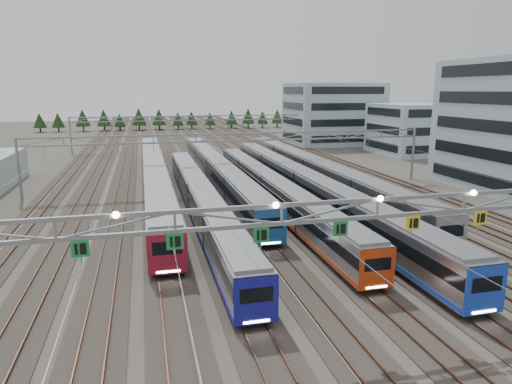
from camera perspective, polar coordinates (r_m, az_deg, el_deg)
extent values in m
plane|color=#47423A|center=(29.04, 14.10, -16.02)|extent=(400.00, 400.00, 0.00)
cube|color=#2D2823|center=(123.70, -8.06, 6.17)|extent=(54.00, 260.00, 0.08)
cube|color=brown|center=(123.73, -19.93, 5.60)|extent=(0.08, 260.00, 0.16)
cube|color=brown|center=(128.78, 3.35, 6.58)|extent=(0.08, 260.00, 0.16)
cube|color=brown|center=(123.62, -8.40, 6.22)|extent=(0.08, 260.00, 0.16)
cube|color=brown|center=(123.76, -7.73, 6.24)|extent=(0.08, 260.00, 0.16)
cube|color=black|center=(66.08, -12.52, 0.72)|extent=(2.44, 64.53, 0.37)
cube|color=#9EA0A5|center=(65.74, -12.59, 2.25)|extent=(2.87, 65.84, 3.23)
cube|color=black|center=(65.67, -12.61, 2.58)|extent=(2.93, 65.51, 0.97)
cube|color=maroon|center=(65.99, -12.53, 1.09)|extent=(2.92, 65.51, 0.36)
cube|color=slate|center=(65.46, -12.66, 3.73)|extent=(2.59, 64.53, 0.26)
cube|color=maroon|center=(33.88, -11.00, -7.49)|extent=(2.89, 0.12, 3.23)
cube|color=black|center=(33.73, -11.03, -6.89)|extent=(2.15, 0.10, 0.97)
cube|color=white|center=(34.33, -10.90, -9.74)|extent=(1.72, 0.06, 0.15)
cube|color=black|center=(51.56, -7.01, -2.44)|extent=(2.21, 51.48, 0.33)
cube|color=#9EA0A5|center=(51.16, -7.06, -0.68)|extent=(2.61, 52.53, 2.93)
cube|color=black|center=(51.09, -7.07, -0.30)|extent=(2.67, 52.27, 0.88)
cube|color=#181890|center=(51.46, -7.02, -2.02)|extent=(2.66, 52.27, 0.33)
cube|color=slate|center=(50.83, -7.10, 1.03)|extent=(2.34, 51.48, 0.23)
cube|color=#181890|center=(26.67, 0.04, -13.41)|extent=(2.63, 0.12, 2.93)
cube|color=black|center=(26.49, 0.06, -12.76)|extent=(1.95, 0.10, 0.88)
cube|color=white|center=(27.21, 0.07, -15.89)|extent=(1.56, 0.06, 0.14)
cube|color=black|center=(68.18, -4.97, 1.34)|extent=(2.41, 58.72, 0.36)
cube|color=#9EA0A5|center=(67.85, -5.00, 2.80)|extent=(2.83, 59.92, 3.19)
cube|color=black|center=(67.79, -5.01, 3.12)|extent=(2.89, 59.62, 0.96)
cube|color=#1B5295|center=(68.10, -4.98, 1.69)|extent=(2.88, 59.62, 0.35)
cube|color=slate|center=(67.59, -5.03, 4.22)|extent=(2.55, 58.72, 0.25)
cube|color=#1B5295|center=(39.33, 1.88, -4.45)|extent=(2.85, 0.12, 3.19)
cube|color=black|center=(39.19, 1.89, -3.93)|extent=(2.13, 0.10, 0.96)
cube|color=white|center=(39.70, 1.89, -6.39)|extent=(1.70, 0.06, 0.15)
cube|color=black|center=(55.73, 1.88, -1.20)|extent=(2.20, 51.44, 0.33)
cube|color=#9EA0A5|center=(55.37, 1.89, 0.42)|extent=(2.59, 52.49, 2.91)
cube|color=black|center=(55.29, 1.90, 0.77)|extent=(2.65, 52.22, 0.88)
cube|color=red|center=(55.64, 1.88, -0.81)|extent=(2.64, 52.22, 0.32)
cube|color=slate|center=(55.06, 1.90, 2.00)|extent=(2.33, 51.44, 0.23)
cube|color=red|center=(32.01, 14.91, -9.29)|extent=(2.61, 0.12, 2.91)
cube|color=black|center=(31.86, 14.97, -8.73)|extent=(1.94, 0.10, 0.88)
cube|color=white|center=(32.45, 14.83, -11.41)|extent=(1.55, 0.06, 0.14)
cube|color=black|center=(57.75, 5.99, -0.76)|extent=(2.36, 62.22, 0.36)
cube|color=#9EA0A5|center=(57.38, 6.03, 0.92)|extent=(2.77, 63.49, 3.12)
cube|color=black|center=(57.30, 6.03, 1.29)|extent=(2.83, 63.17, 0.94)
cube|color=blue|center=(57.66, 6.00, -0.36)|extent=(2.82, 63.17, 0.35)
cube|color=slate|center=(57.07, 6.06, 2.55)|extent=(2.49, 62.22, 0.25)
cube|color=blue|center=(30.84, 26.78, -10.89)|extent=(2.79, 0.12, 3.12)
cube|color=black|center=(30.68, 26.88, -10.26)|extent=(2.08, 0.10, 0.94)
cube|color=white|center=(31.34, 26.60, -13.22)|extent=(1.66, 0.06, 0.15)
cube|color=black|center=(67.34, 7.06, 1.15)|extent=(2.48, 61.28, 0.37)
cube|color=#9EA0A5|center=(67.00, 7.10, 2.67)|extent=(2.92, 62.53, 3.28)
cube|color=black|center=(66.93, 7.11, 3.01)|extent=(2.98, 62.21, 0.99)
cube|color=gray|center=(67.25, 7.07, 1.52)|extent=(2.97, 62.21, 0.36)
cube|color=slate|center=(66.72, 7.14, 4.15)|extent=(2.62, 61.28, 0.26)
cube|color=gray|center=(40.24, 23.18, -5.01)|extent=(2.94, 0.12, 3.28)
cube|color=black|center=(40.11, 23.26, -4.49)|extent=(2.19, 0.10, 0.99)
cube|color=white|center=(40.63, 23.06, -6.96)|extent=(1.75, 0.06, 0.16)
cube|color=gray|center=(26.26, 15.01, -0.88)|extent=(56.00, 0.22, 0.22)
cube|color=gray|center=(26.51, 14.89, -2.99)|extent=(56.00, 0.22, 0.22)
cube|color=#1B8739|center=(23.62, -21.14, -6.62)|extent=(0.85, 0.06, 0.85)
cube|color=#1B8739|center=(23.43, -10.11, -6.09)|extent=(0.85, 0.06, 0.85)
cube|color=#1B8739|center=(24.10, 0.66, -5.36)|extent=(0.85, 0.06, 0.85)
cube|color=#1B8739|center=(25.56, 10.50, -4.52)|extent=(0.85, 0.06, 0.85)
cube|color=yellow|center=(27.67, 19.05, -3.68)|extent=(0.85, 0.06, 0.85)
cube|color=yellow|center=(30.32, 26.23, -2.91)|extent=(0.85, 0.06, 0.85)
cylinder|color=gray|center=(64.93, -27.55, 2.58)|extent=(0.36, 0.36, 8.00)
cylinder|color=gray|center=(74.96, 19.03, 4.50)|extent=(0.36, 0.36, 8.00)
cube|color=gray|center=(63.82, -2.55, 7.30)|extent=(56.00, 0.22, 0.22)
cube|color=gray|center=(63.92, -2.54, 6.41)|extent=(56.00, 0.22, 0.22)
cylinder|color=gray|center=(108.85, -22.18, 6.59)|extent=(0.36, 0.36, 8.00)
cylinder|color=gray|center=(115.11, 6.82, 7.71)|extent=(0.36, 0.36, 8.00)
cube|color=gray|center=(108.19, -7.34, 9.41)|extent=(56.00, 0.22, 0.22)
cube|color=gray|center=(108.25, -7.33, 8.88)|extent=(56.00, 0.22, 0.22)
cube|color=#A5BEC6|center=(105.77, 18.81, 7.46)|extent=(14.00, 16.00, 10.78)
cube|color=#A5BEC6|center=(121.73, 9.57, 9.63)|extent=(22.00, 18.00, 15.35)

